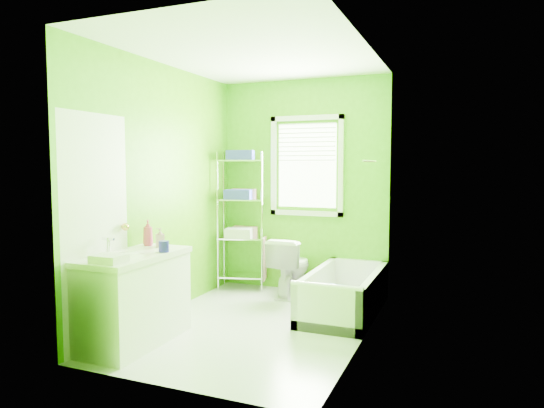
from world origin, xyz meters
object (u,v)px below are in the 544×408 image
at_px(bathtub, 344,299).
at_px(vanity, 134,296).
at_px(wire_shelf_unit, 243,204).
at_px(toilet, 291,266).

height_order(bathtub, vanity, vanity).
distance_m(bathtub, wire_shelf_unit, 1.81).
xyz_separation_m(bathtub, vanity, (-1.50, -1.52, 0.27)).
bearing_deg(toilet, vanity, 70.37).
xyz_separation_m(bathtub, toilet, (-0.76, 0.46, 0.20)).
bearing_deg(vanity, wire_shelf_unit, 88.45).
bearing_deg(vanity, bathtub, 45.34).
distance_m(toilet, wire_shelf_unit, 1.00).
relative_size(bathtub, vanity, 1.39).
xyz_separation_m(toilet, wire_shelf_unit, (-0.69, 0.12, 0.72)).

